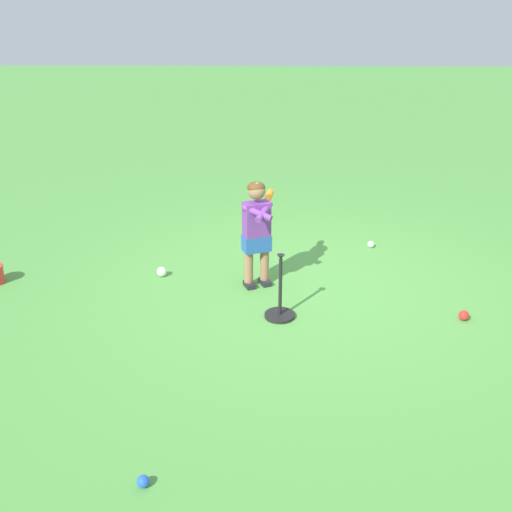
{
  "coord_description": "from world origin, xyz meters",
  "views": [
    {
      "loc": [
        0.42,
        5.5,
        2.73
      ],
      "look_at": [
        0.52,
        0.27,
        0.45
      ],
      "focal_mm": 42.55,
      "sensor_mm": 36.0,
      "label": 1
    }
  ],
  "objects_px": {
    "play_ball_midfield": "(371,244)",
    "play_ball_far_left": "(464,315)",
    "child_batter": "(257,225)",
    "play_ball_near_batter": "(162,272)",
    "play_ball_behind_batter": "(143,481)",
    "batting_tee": "(280,307)"
  },
  "relations": [
    {
      "from": "play_ball_near_batter",
      "to": "play_ball_far_left",
      "type": "bearing_deg",
      "value": 163.3
    },
    {
      "from": "play_ball_midfield",
      "to": "batting_tee",
      "type": "distance_m",
      "value": 1.99
    },
    {
      "from": "child_batter",
      "to": "play_ball_behind_batter",
      "type": "bearing_deg",
      "value": 77.0
    },
    {
      "from": "play_ball_midfield",
      "to": "play_ball_near_batter",
      "type": "height_order",
      "value": "play_ball_near_batter"
    },
    {
      "from": "play_ball_midfield",
      "to": "play_ball_far_left",
      "type": "bearing_deg",
      "value": 108.82
    },
    {
      "from": "play_ball_behind_batter",
      "to": "play_ball_near_batter",
      "type": "height_order",
      "value": "play_ball_near_batter"
    },
    {
      "from": "play_ball_behind_batter",
      "to": "batting_tee",
      "type": "distance_m",
      "value": 2.26
    },
    {
      "from": "play_ball_near_batter",
      "to": "play_ball_behind_batter",
      "type": "bearing_deg",
      "value": 97.1
    },
    {
      "from": "batting_tee",
      "to": "play_ball_midfield",
      "type": "bearing_deg",
      "value": -123.1
    },
    {
      "from": "play_ball_midfield",
      "to": "play_ball_far_left",
      "type": "xyz_separation_m",
      "value": [
        -0.58,
        1.69,
        0.01
      ]
    },
    {
      "from": "play_ball_behind_batter",
      "to": "play_ball_far_left",
      "type": "height_order",
      "value": "play_ball_far_left"
    },
    {
      "from": "play_ball_behind_batter",
      "to": "play_ball_far_left",
      "type": "xyz_separation_m",
      "value": [
        -2.52,
        -2.07,
        0.01
      ]
    },
    {
      "from": "play_ball_near_batter",
      "to": "batting_tee",
      "type": "distance_m",
      "value": 1.48
    },
    {
      "from": "child_batter",
      "to": "play_ball_near_batter",
      "type": "relative_size",
      "value": 10.41
    },
    {
      "from": "child_batter",
      "to": "play_ball_far_left",
      "type": "xyz_separation_m",
      "value": [
        -1.88,
        0.69,
        -0.6
      ]
    },
    {
      "from": "child_batter",
      "to": "play_ball_far_left",
      "type": "distance_m",
      "value": 2.09
    },
    {
      "from": "child_batter",
      "to": "play_ball_midfield",
      "type": "distance_m",
      "value": 1.76
    },
    {
      "from": "play_ball_midfield",
      "to": "play_ball_near_batter",
      "type": "distance_m",
      "value": 2.45
    },
    {
      "from": "play_ball_midfield",
      "to": "play_ball_far_left",
      "type": "height_order",
      "value": "play_ball_far_left"
    },
    {
      "from": "play_ball_near_batter",
      "to": "batting_tee",
      "type": "bearing_deg",
      "value": 145.46
    },
    {
      "from": "play_ball_behind_batter",
      "to": "play_ball_near_batter",
      "type": "relative_size",
      "value": 0.75
    },
    {
      "from": "play_ball_far_left",
      "to": "batting_tee",
      "type": "xyz_separation_m",
      "value": [
        1.66,
        -0.03,
        0.06
      ]
    }
  ]
}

